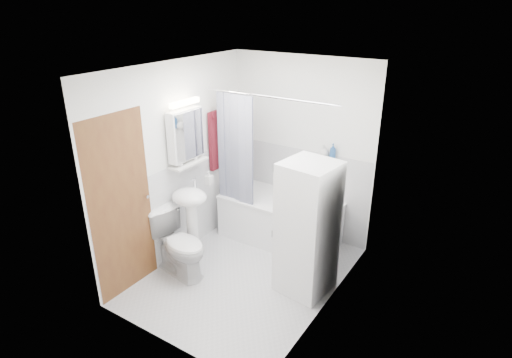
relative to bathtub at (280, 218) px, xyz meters
The scene contains 20 objects.
floor 0.98m from the bathtub, 85.02° to the right, with size 2.60×2.60×0.00m, color #BCBBC0.
room_walls 1.48m from the bathtub, 85.02° to the right, with size 2.60×2.60×2.60m.
wainscot 0.69m from the bathtub, 82.72° to the right, with size 1.98×2.58×2.58m.
door 1.84m from the bathtub, 120.62° to the right, with size 0.05×2.00×2.00m.
bathtub is the anchor object (origin of this frame).
tub_spout 0.70m from the bathtub, 58.78° to the left, with size 0.04×0.04×0.12m, color silver.
curtain_rod 1.70m from the bathtub, 90.00° to the right, with size 0.02×0.02×1.73m, color silver.
shower_curtain 1.09m from the bathtub, 147.94° to the right, with size 0.55×0.02×1.45m.
sink 1.25m from the bathtub, 124.28° to the right, with size 0.44×0.37×1.04m.
medicine_cabinet 1.70m from the bathtub, 135.17° to the right, with size 0.13×0.50×0.71m.
shelf 1.45m from the bathtub, 134.65° to the right, with size 0.18×0.54×0.03m, color silver.
shower_caddy 0.92m from the bathtub, 52.00° to the left, with size 0.22×0.06×0.02m, color silver.
towel 1.33m from the bathtub, 168.80° to the right, with size 0.07×0.33×0.80m.
washer_dryer 1.15m from the bathtub, 45.01° to the right, with size 0.60×0.59×1.50m.
toilet 1.43m from the bathtub, 115.56° to the right, with size 0.43×0.78×0.76m, color white.
soap_pump 1.11m from the bathtub, 133.23° to the right, with size 0.08×0.17×0.08m, color gray.
shelf_bottle 1.56m from the bathtub, 129.86° to the right, with size 0.07×0.18×0.07m, color gray.
shelf_cup 1.42m from the bathtub, 139.16° to the right, with size 0.10×0.09×0.10m, color gray.
shampoo_a 1.05m from the bathtub, 36.65° to the left, with size 0.13×0.17×0.13m, color gray.
shampoo_b 1.08m from the bathtub, 30.19° to the left, with size 0.08×0.21×0.08m, color #245292.
Camera 1 is at (2.37, -3.49, 3.01)m, focal length 30.00 mm.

